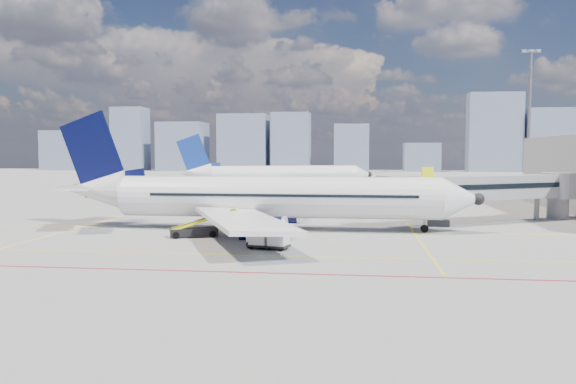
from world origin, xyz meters
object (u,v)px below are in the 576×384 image
object	(u,v)px
baggage_tug	(260,238)
belt_loader	(196,230)
main_aircraft	(260,198)
ramp_worker	(284,240)
cargo_dolly	(269,237)
second_aircraft	(277,176)

from	to	relation	value
baggage_tug	belt_loader	xyz separation A→B (m)	(-6.85, 4.96, -0.10)
main_aircraft	ramp_worker	bearing A→B (deg)	-70.24
cargo_dolly	belt_loader	distance (m)	9.56
main_aircraft	cargo_dolly	distance (m)	11.86
cargo_dolly	baggage_tug	bearing A→B (deg)	155.39
main_aircraft	baggage_tug	size ratio (longest dim) A/B	18.41
main_aircraft	second_aircraft	xyz separation A→B (m)	(-6.08, 54.06, 0.01)
second_aircraft	ramp_worker	world-z (taller)	second_aircraft
main_aircraft	belt_loader	xyz separation A→B (m)	(-5.00, -5.67, -2.56)
second_aircraft	baggage_tug	world-z (taller)	second_aircraft
second_aircraft	belt_loader	world-z (taller)	second_aircraft
cargo_dolly	second_aircraft	bearing A→B (deg)	112.15
baggage_tug	ramp_worker	bearing A→B (deg)	-9.60
baggage_tug	ramp_worker	distance (m)	2.11
baggage_tug	cargo_dolly	bearing A→B (deg)	-35.62
cargo_dolly	main_aircraft	bearing A→B (deg)	117.94
main_aircraft	belt_loader	world-z (taller)	main_aircraft
baggage_tug	belt_loader	world-z (taller)	belt_loader
baggage_tug	ramp_worker	xyz separation A→B (m)	(2.06, -0.48, 0.00)
baggage_tug	ramp_worker	size ratio (longest dim) A/B	1.55
main_aircraft	ramp_worker	size ratio (longest dim) A/B	28.56
cargo_dolly	belt_loader	bearing A→B (deg)	158.24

